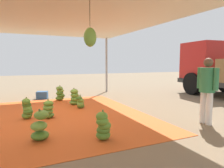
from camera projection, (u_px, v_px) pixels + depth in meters
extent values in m
plane|color=#7F6B51|center=(143.00, 107.00, 6.57)|extent=(40.00, 40.00, 0.00)
cube|color=#E05B23|center=(47.00, 117.00, 5.35)|extent=(5.31, 5.19, 0.01)
cylinder|color=#9EA0A5|center=(107.00, 65.00, 10.00)|extent=(0.10, 0.10, 2.67)
cube|color=beige|center=(44.00, 13.00, 5.07)|extent=(8.00, 7.00, 0.06)
cylinder|color=#4C422D|center=(90.00, 12.00, 3.74)|extent=(0.01, 0.01, 0.54)
ellipsoid|color=#75A83D|center=(90.00, 37.00, 3.79)|extent=(0.24, 0.24, 0.36)
ellipsoid|color=#518428|center=(103.00, 135.00, 3.76)|extent=(0.35, 0.35, 0.18)
ellipsoid|color=#477523|center=(103.00, 130.00, 3.77)|extent=(0.35, 0.35, 0.18)
ellipsoid|color=#60932D|center=(105.00, 126.00, 3.75)|extent=(0.30, 0.30, 0.18)
ellipsoid|color=#60932D|center=(102.00, 121.00, 3.70)|extent=(0.30, 0.30, 0.18)
ellipsoid|color=#60932D|center=(102.00, 116.00, 3.70)|extent=(0.31, 0.31, 0.18)
cylinder|color=olive|center=(103.00, 113.00, 3.72)|extent=(0.04, 0.04, 0.12)
ellipsoid|color=#6B9E38|center=(74.00, 102.00, 6.92)|extent=(0.34, 0.34, 0.17)
ellipsoid|color=#6B9E38|center=(75.00, 99.00, 6.88)|extent=(0.43, 0.43, 0.17)
ellipsoid|color=#6B9E38|center=(75.00, 95.00, 6.86)|extent=(0.32, 0.32, 0.17)
ellipsoid|color=#75A83D|center=(74.00, 91.00, 6.83)|extent=(0.34, 0.34, 0.17)
cylinder|color=olive|center=(74.00, 90.00, 6.85)|extent=(0.04, 0.04, 0.12)
ellipsoid|color=#60932D|center=(27.00, 115.00, 5.17)|extent=(0.35, 0.35, 0.18)
ellipsoid|color=#477523|center=(28.00, 112.00, 5.17)|extent=(0.26, 0.26, 0.18)
ellipsoid|color=#75A83D|center=(27.00, 108.00, 5.18)|extent=(0.32, 0.32, 0.18)
ellipsoid|color=#477523|center=(27.00, 105.00, 5.17)|extent=(0.31, 0.31, 0.18)
ellipsoid|color=#60932D|center=(26.00, 102.00, 5.13)|extent=(0.27, 0.27, 0.18)
cylinder|color=olive|center=(27.00, 99.00, 5.13)|extent=(0.04, 0.04, 0.12)
ellipsoid|color=#518428|center=(60.00, 98.00, 7.73)|extent=(0.36, 0.36, 0.16)
ellipsoid|color=#477523|center=(61.00, 96.00, 7.71)|extent=(0.42, 0.42, 0.16)
ellipsoid|color=#518428|center=(60.00, 93.00, 7.71)|extent=(0.40, 0.40, 0.16)
ellipsoid|color=#75A83D|center=(60.00, 91.00, 7.73)|extent=(0.34, 0.34, 0.16)
ellipsoid|color=#6B9E38|center=(59.00, 88.00, 7.67)|extent=(0.36, 0.36, 0.16)
cylinder|color=olive|center=(60.00, 87.00, 7.69)|extent=(0.04, 0.04, 0.12)
ellipsoid|color=#518428|center=(81.00, 106.00, 6.39)|extent=(0.30, 0.30, 0.15)
ellipsoid|color=#75A83D|center=(80.00, 104.00, 6.37)|extent=(0.29, 0.29, 0.15)
ellipsoid|color=#75A83D|center=(81.00, 102.00, 6.40)|extent=(0.28, 0.28, 0.15)
ellipsoid|color=#6B9E38|center=(80.00, 100.00, 6.34)|extent=(0.27, 0.27, 0.15)
ellipsoid|color=#477523|center=(79.00, 98.00, 6.33)|extent=(0.24, 0.24, 0.15)
cylinder|color=olive|center=(80.00, 96.00, 6.35)|extent=(0.04, 0.04, 0.12)
ellipsoid|color=#518428|center=(48.00, 115.00, 5.25)|extent=(0.39, 0.39, 0.15)
ellipsoid|color=#6B9E38|center=(48.00, 111.00, 5.22)|extent=(0.38, 0.38, 0.15)
ellipsoid|color=#75A83D|center=(48.00, 107.00, 5.21)|extent=(0.32, 0.32, 0.15)
ellipsoid|color=#60932D|center=(48.00, 103.00, 5.20)|extent=(0.36, 0.36, 0.15)
cylinder|color=olive|center=(48.00, 101.00, 5.21)|extent=(0.04, 0.04, 0.12)
ellipsoid|color=#518428|center=(40.00, 135.00, 3.75)|extent=(0.40, 0.40, 0.17)
ellipsoid|color=#75A83D|center=(39.00, 126.00, 3.70)|extent=(0.41, 0.41, 0.17)
ellipsoid|color=#6B9E38|center=(41.00, 115.00, 3.75)|extent=(0.33, 0.33, 0.17)
cylinder|color=olive|center=(40.00, 112.00, 3.71)|extent=(0.04, 0.04, 0.12)
cube|color=red|center=(209.00, 61.00, 9.51)|extent=(1.88, 2.24, 1.70)
cube|color=#232D38|center=(197.00, 54.00, 10.28)|extent=(0.19, 1.81, 0.75)
cylinder|color=black|center=(192.00, 84.00, 9.17)|extent=(1.02, 0.37, 1.00)
cylinder|color=silver|center=(203.00, 107.00, 4.83)|extent=(0.14, 0.14, 0.76)
cylinder|color=silver|center=(209.00, 109.00, 4.68)|extent=(0.14, 0.14, 0.76)
cylinder|color=#337A4C|center=(208.00, 80.00, 4.69)|extent=(0.35, 0.35, 0.57)
cylinder|color=#337A4C|center=(200.00, 78.00, 4.89)|extent=(0.11, 0.11, 0.51)
cylinder|color=#337A4C|center=(216.00, 79.00, 4.47)|extent=(0.11, 0.11, 0.51)
sphere|color=brown|center=(208.00, 62.00, 4.64)|extent=(0.21, 0.21, 0.21)
cube|color=#335B8E|center=(42.00, 95.00, 8.13)|extent=(0.46, 0.50, 0.29)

